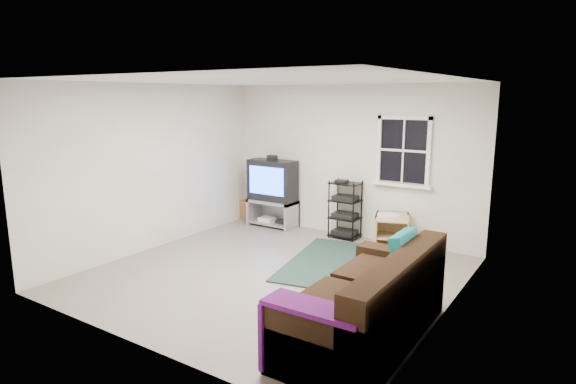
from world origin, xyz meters
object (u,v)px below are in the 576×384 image
Objects in this scene: av_rack at (345,213)px; sofa at (368,307)px; side_table_left at (392,234)px; tv_unit at (273,187)px; side_table_right at (391,229)px.

sofa reaches higher than av_rack.
side_table_left is 0.28× the size of sofa.
side_table_right is (2.37, -0.07, -0.41)m from tv_unit.
side_table_right is at bearing -7.77° from av_rack.
tv_unit is at bearing 172.94° from side_table_left.
side_table_right is (0.89, -0.12, -0.11)m from av_rack.
sofa is at bearing -72.81° from side_table_right.
side_table_left is 0.26m from side_table_right.
side_table_right is 0.29× the size of sofa.
tv_unit reaches higher than av_rack.
tv_unit is 0.61× the size of sofa.
tv_unit reaches higher than side_table_right.
side_table_right is (-0.10, 0.23, 0.02)m from side_table_left.
av_rack is at bearing 1.91° from tv_unit.
tv_unit reaches higher than side_table_left.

